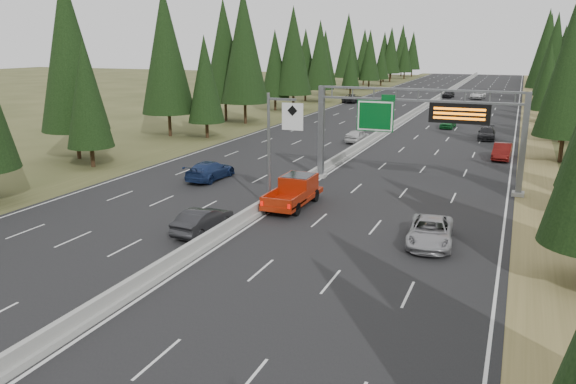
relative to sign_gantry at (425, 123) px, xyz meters
The scene contains 18 objects.
road 46.29m from the sign_gantry, 101.18° to the left, with size 32.00×260.00×0.08m, color black.
shoulder_right 46.28m from the sign_gantry, 78.86° to the left, with size 3.60×260.00×0.06m, color olive.
shoulder_left 52.70m from the sign_gantry, 120.63° to the left, with size 3.60×260.00×0.06m, color #3A411E.
median_barrier 46.25m from the sign_gantry, 101.18° to the left, with size 0.70×260.00×0.85m.
sign_gantry is the anchor object (origin of this frame).
hov_sign_pole 12.96m from the sign_gantry, 130.04° to the right, with size 2.80×0.50×8.00m.
tree_row_left 42.12m from the sign_gantry, 138.39° to the left, with size 12.27×239.75×18.92m.
silver_minivan 14.16m from the sign_gantry, 78.38° to the right, with size 2.47×5.36×1.49m, color #9A999E.
red_pickup 12.03m from the sign_gantry, 130.88° to the right, with size 2.29×6.40×2.09m.
car_ahead_green 34.39m from the sign_gantry, 93.39° to the left, with size 1.72×4.28×1.46m, color #166229.
car_ahead_dkred 16.00m from the sign_gantry, 68.72° to the left, with size 1.66×4.77×1.57m, color #550E0C.
car_ahead_dkgrey 27.09m from the sign_gantry, 82.71° to the left, with size 1.97×4.84×1.40m, color black.
car_ahead_white 78.96m from the sign_gantry, 91.06° to the left, with size 2.62×5.69×1.58m, color white.
car_ahead_far 79.22m from the sign_gantry, 95.38° to the left, with size 1.92×4.77×1.62m, color black.
car_onc_near 19.91m from the sign_gantry, 122.44° to the right, with size 1.63×4.68×1.54m, color black.
car_onc_blue 18.01m from the sign_gantry, 166.08° to the right, with size 2.21×5.44×1.58m, color navy.
car_onc_white 21.68m from the sign_gantry, 119.39° to the left, with size 1.79×4.45×1.52m, color silver.
car_onc_far 66.13m from the sign_gantry, 110.79° to the left, with size 2.67×5.80×1.61m, color black.
Camera 1 is at (15.68, -9.64, 11.34)m, focal length 35.00 mm.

